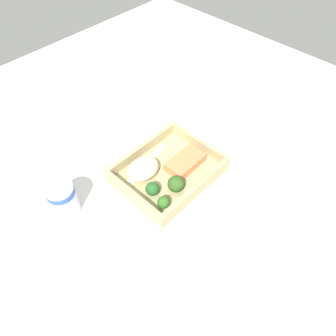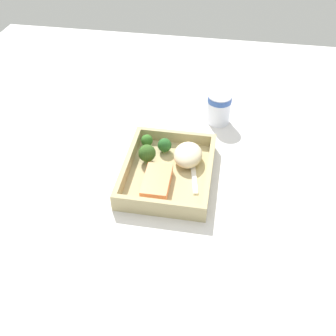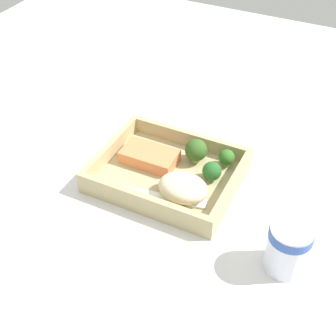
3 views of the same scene
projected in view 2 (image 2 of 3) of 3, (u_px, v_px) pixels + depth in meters
ground_plane at (168, 179)px, 94.90cm from camera, size 160.00×160.00×2.00cm
takeout_tray at (168, 175)px, 93.83cm from camera, size 25.80×20.63×1.20cm
tray_rim at (168, 168)px, 92.39cm from camera, size 25.80×20.63×3.11cm
salmon_fillet at (157, 182)px, 89.35cm from camera, size 10.53×6.08×2.42cm
mashed_potatoes at (188, 155)px, 95.14cm from camera, size 8.90×6.94×4.12cm
broccoli_floret_1 at (147, 153)px, 94.65cm from camera, size 4.23×4.23×4.83cm
broccoli_floret_2 at (165, 145)px, 98.06cm from camera, size 3.49×3.49×3.77cm
broccoli_floret_3 at (147, 141)px, 99.38cm from camera, size 3.03×3.03×3.61cm
fork at (193, 167)px, 94.61cm from camera, size 15.83×4.59×0.44cm
paper_cup at (219, 107)px, 107.92cm from camera, size 6.59×6.59×8.58cm
receipt_slip at (157, 112)px, 114.41cm from camera, size 8.28×13.72×0.24cm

